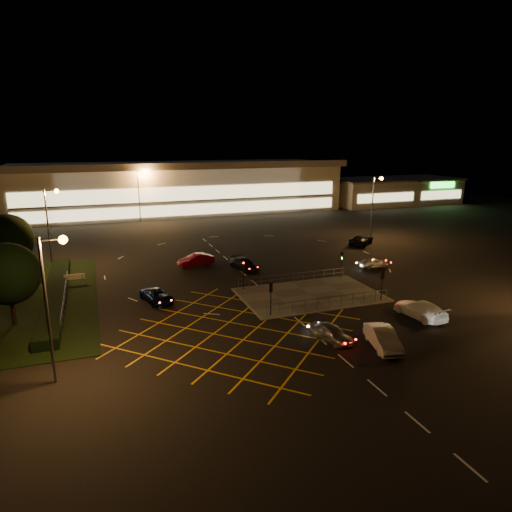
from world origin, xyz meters
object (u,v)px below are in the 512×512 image
object	(u,v)px
car_left_blue	(157,296)
car_queue_white	(383,338)
car_east_grey	(361,239)
signal_se	(382,279)
car_approach_white	(420,309)
car_near_silver	(331,333)
car_far_dkgrey	(244,264)
signal_nw	(243,269)
signal_ne	(341,259)
car_right_silver	(374,263)
car_circ_red	(196,260)
signal_sw	(271,292)

from	to	relation	value
car_left_blue	car_queue_white	bearing A→B (deg)	-62.11
car_queue_white	car_east_grey	world-z (taller)	car_queue_white
signal_se	car_approach_white	distance (m)	5.18
car_queue_white	car_east_grey	size ratio (longest dim) A/B	0.85
signal_se	car_queue_white	world-z (taller)	signal_se
signal_se	car_east_grey	xyz separation A→B (m)	(12.14, 22.75, -1.58)
car_near_silver	car_left_blue	xyz separation A→B (m)	(-12.04, 13.91, -0.04)
car_far_dkgrey	car_approach_white	size ratio (longest dim) A/B	0.92
signal_se	car_approach_white	bearing A→B (deg)	99.85
car_left_blue	car_east_grey	world-z (taller)	car_east_grey
signal_nw	car_east_grey	world-z (taller)	signal_nw
signal_ne	car_near_silver	size ratio (longest dim) A/B	0.79
car_left_blue	car_far_dkgrey	world-z (taller)	car_far_dkgrey
car_queue_white	car_far_dkgrey	bearing A→B (deg)	112.12
signal_nw	car_far_dkgrey	size ratio (longest dim) A/B	0.64
car_far_dkgrey	car_east_grey	world-z (taller)	car_east_grey
signal_se	car_right_silver	size ratio (longest dim) A/B	0.84
car_left_blue	car_far_dkgrey	bearing A→B (deg)	19.32
car_near_silver	car_circ_red	distance (m)	26.45
signal_ne	car_left_blue	distance (m)	21.42
car_right_silver	car_approach_white	world-z (taller)	car_approach_white
car_left_blue	car_circ_red	distance (m)	13.74
car_near_silver	car_east_grey	size ratio (longest dim) A/B	0.70
car_left_blue	signal_sw	bearing A→B (deg)	-53.30
signal_sw	signal_ne	distance (m)	14.41
car_left_blue	signal_nw	bearing A→B (deg)	-11.33
car_far_dkgrey	car_right_silver	distance (m)	16.47
signal_nw	car_circ_red	bearing A→B (deg)	103.10
car_approach_white	signal_nw	bearing A→B (deg)	-51.16
car_circ_red	car_right_silver	bearing A→B (deg)	55.66
signal_se	signal_nw	xyz separation A→B (m)	(-12.00, 7.99, 0.00)
car_approach_white	car_left_blue	bearing A→B (deg)	-35.08
car_queue_white	signal_sw	bearing A→B (deg)	137.56
car_queue_white	signal_nw	bearing A→B (deg)	123.56
signal_sw	car_queue_white	world-z (taller)	signal_sw
car_approach_white	signal_ne	bearing A→B (deg)	-92.38
car_queue_white	signal_se	bearing A→B (deg)	70.41
car_east_grey	signal_se	bearing A→B (deg)	110.15
car_near_silver	car_left_blue	world-z (taller)	car_near_silver
signal_nw	signal_ne	bearing A→B (deg)	0.00
signal_ne	car_approach_white	xyz separation A→B (m)	(0.84, -12.85, -1.59)
signal_se	car_queue_white	distance (m)	11.03
car_far_dkgrey	signal_se	bearing A→B (deg)	-73.41
car_right_silver	signal_ne	bearing A→B (deg)	118.03
signal_se	car_left_blue	xyz separation A→B (m)	(-21.34, 7.40, -1.73)
signal_ne	car_far_dkgrey	distance (m)	12.16
signal_nw	signal_ne	distance (m)	12.00
car_near_silver	signal_se	bearing A→B (deg)	18.99
car_near_silver	car_left_blue	distance (m)	18.39
car_near_silver	car_east_grey	distance (m)	36.27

